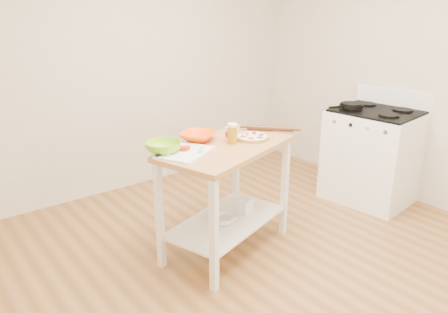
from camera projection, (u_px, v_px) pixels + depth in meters
room_shell at (293, 97)px, 2.86m from camera, size 4.04×4.54×2.74m
prep_island at (227, 176)px, 3.43m from camera, size 1.22×0.88×0.90m
gas_stove at (372, 155)px, 4.42m from camera, size 0.77×0.87×1.11m
skillet at (351, 106)px, 4.29m from camera, size 0.36×0.23×0.03m
pizza at (252, 137)px, 3.50m from camera, size 0.27×0.27×0.04m
cutting_board at (184, 152)px, 3.18m from camera, size 0.49×0.45×0.04m
spatula at (201, 150)px, 3.20m from camera, size 0.13×0.12×0.01m
knife at (165, 153)px, 3.14m from camera, size 0.26×0.10×0.01m
orange_bowl at (198, 136)px, 3.46m from camera, size 0.38×0.38×0.07m
green_bowl at (163, 147)px, 3.17m from camera, size 0.30×0.30×0.08m
beer_pint at (232, 134)px, 3.37m from camera, size 0.08×0.08×0.16m
yogurt_tub at (231, 134)px, 3.46m from camera, size 0.09×0.09×0.19m
rolling_pin at (270, 129)px, 3.71m from camera, size 0.30×0.33×0.05m
shelf_glass_bowl at (223, 219)px, 3.51m from camera, size 0.29×0.29×0.07m
shelf_bin at (244, 205)px, 3.68m from camera, size 0.15×0.15×0.12m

